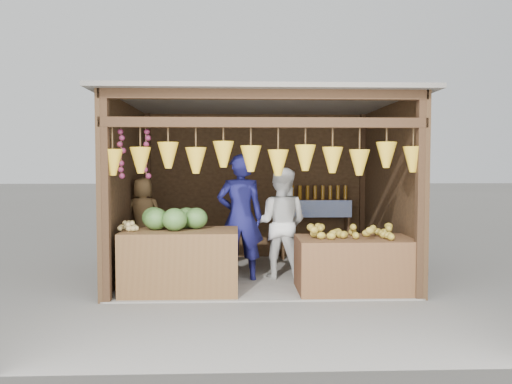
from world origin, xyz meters
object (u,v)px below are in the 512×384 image
at_px(vendor_seated, 143,216).
at_px(man_standing, 240,218).
at_px(counter_left, 181,262).
at_px(woman_standing, 281,223).
at_px(counter_right, 355,265).

bearing_deg(vendor_seated, man_standing, 168.57).
bearing_deg(counter_left, woman_standing, 30.04).
height_order(counter_left, woman_standing, woman_standing).
xyz_separation_m(woman_standing, vendor_seated, (-2.09, 0.34, 0.08)).
distance_m(counter_left, vendor_seated, 1.42).
distance_m(woman_standing, vendor_seated, 2.12).
relative_size(counter_right, woman_standing, 0.93).
distance_m(counter_right, woman_standing, 1.32).
bearing_deg(counter_right, man_standing, 154.84).
distance_m(man_standing, vendor_seated, 1.55).
bearing_deg(counter_left, vendor_seated, 121.51).
distance_m(counter_right, vendor_seated, 3.26).
relative_size(man_standing, vendor_seated, 1.56).
xyz_separation_m(counter_right, vendor_seated, (-3.00, 1.17, 0.55)).
height_order(man_standing, vendor_seated, man_standing).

